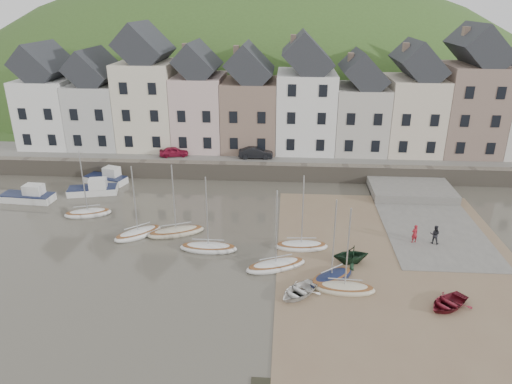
# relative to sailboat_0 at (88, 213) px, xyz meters

# --- Properties ---
(ground) EXTENTS (160.00, 160.00, 0.00)m
(ground) POSITION_rel_sailboat_0_xyz_m (15.25, -6.67, -0.27)
(ground) COLOR #4C473B
(ground) RESTS_ON ground
(quay_land) EXTENTS (90.00, 30.00, 1.50)m
(quay_land) POSITION_rel_sailboat_0_xyz_m (15.25, 25.33, 0.48)
(quay_land) COLOR #395823
(quay_land) RESTS_ON ground
(quay_street) EXTENTS (70.00, 7.00, 0.10)m
(quay_street) POSITION_rel_sailboat_0_xyz_m (15.25, 13.83, 1.28)
(quay_street) COLOR slate
(quay_street) RESTS_ON quay_land
(seawall) EXTENTS (70.00, 1.20, 1.80)m
(seawall) POSITION_rel_sailboat_0_xyz_m (15.25, 10.33, 0.63)
(seawall) COLOR slate
(seawall) RESTS_ON ground
(beach) EXTENTS (18.00, 26.00, 0.06)m
(beach) POSITION_rel_sailboat_0_xyz_m (26.25, -6.67, -0.24)
(beach) COLOR #7D644C
(beach) RESTS_ON ground
(slipway) EXTENTS (8.00, 18.00, 0.12)m
(slipway) POSITION_rel_sailboat_0_xyz_m (30.25, 1.33, -0.21)
(slipway) COLOR slate
(slipway) RESTS_ON ground
(hillside) EXTENTS (134.40, 84.00, 84.00)m
(hillside) POSITION_rel_sailboat_0_xyz_m (10.25, 53.33, -18.26)
(hillside) COLOR #395823
(hillside) RESTS_ON ground
(townhouse_terrace) EXTENTS (61.05, 8.00, 13.93)m
(townhouse_terrace) POSITION_rel_sailboat_0_xyz_m (17.01, 17.33, 7.06)
(townhouse_terrace) COLOR white
(townhouse_terrace) RESTS_ON quay_land
(sailboat_0) EXTENTS (4.36, 2.66, 6.32)m
(sailboat_0) POSITION_rel_sailboat_0_xyz_m (0.00, 0.00, 0.00)
(sailboat_0) COLOR silver
(sailboat_0) RESTS_ON ground
(sailboat_1) EXTENTS (4.08, 3.86, 6.32)m
(sailboat_1) POSITION_rel_sailboat_0_xyz_m (5.72, -3.61, -0.00)
(sailboat_1) COLOR silver
(sailboat_1) RESTS_ON ground
(sailboat_2) EXTENTS (4.93, 3.17, 6.32)m
(sailboat_2) POSITION_rel_sailboat_0_xyz_m (8.78, -3.11, -0.00)
(sailboat_2) COLOR beige
(sailboat_2) RESTS_ON ground
(sailboat_3) EXTENTS (4.52, 1.56, 6.32)m
(sailboat_3) POSITION_rel_sailboat_0_xyz_m (11.89, -5.60, -0.00)
(sailboat_3) COLOR silver
(sailboat_3) RESTS_ON ground
(sailboat_4) EXTENTS (4.78, 3.14, 6.32)m
(sailboat_4) POSITION_rel_sailboat_0_xyz_m (17.19, -7.89, -0.00)
(sailboat_4) COLOR silver
(sailboat_4) RESTS_ON ground
(sailboat_5) EXTENTS (3.80, 3.52, 6.32)m
(sailboat_5) POSITION_rel_sailboat_0_xyz_m (21.07, -9.21, 0.00)
(sailboat_5) COLOR #131B3B
(sailboat_5) RESTS_ON ground
(sailboat_6) EXTENTS (4.25, 1.78, 6.32)m
(sailboat_6) POSITION_rel_sailboat_0_xyz_m (19.09, -4.82, -0.00)
(sailboat_6) COLOR silver
(sailboat_6) RESTS_ON ground
(sailboat_7) EXTENTS (4.15, 1.70, 6.32)m
(sailboat_7) POSITION_rel_sailboat_0_xyz_m (21.85, -10.50, 0.00)
(sailboat_7) COLOR beige
(sailboat_7) RESTS_ON ground
(motorboat_0) EXTENTS (5.00, 2.76, 1.70)m
(motorboat_0) POSITION_rel_sailboat_0_xyz_m (-1.37, 5.00, 0.32)
(motorboat_0) COLOR silver
(motorboat_0) RESTS_ON ground
(motorboat_1) EXTENTS (5.15, 2.11, 1.70)m
(motorboat_1) POSITION_rel_sailboat_0_xyz_m (-6.93, 2.82, 0.32)
(motorboat_1) COLOR silver
(motorboat_1) RESTS_ON ground
(motorboat_2) EXTENTS (4.76, 2.95, 1.70)m
(motorboat_2) POSITION_rel_sailboat_0_xyz_m (-1.18, 8.19, 0.32)
(motorboat_2) COLOR silver
(motorboat_2) RESTS_ON ground
(rowboat_white) EXTENTS (3.65, 3.72, 0.63)m
(rowboat_white) POSITION_rel_sailboat_0_xyz_m (18.75, -11.24, 0.11)
(rowboat_white) COLOR white
(rowboat_white) RESTS_ON beach
(rowboat_green) EXTENTS (3.08, 2.80, 1.40)m
(rowboat_green) POSITION_rel_sailboat_0_xyz_m (22.66, -6.83, 0.50)
(rowboat_green) COLOR black
(rowboat_green) RESTS_ON beach
(rowboat_red) EXTENTS (3.76, 3.62, 0.63)m
(rowboat_red) POSITION_rel_sailboat_0_xyz_m (28.16, -11.88, 0.11)
(rowboat_red) COLOR maroon
(rowboat_red) RESTS_ON beach
(person_red) EXTENTS (0.65, 0.54, 1.52)m
(person_red) POSITION_rel_sailboat_0_xyz_m (28.06, -3.37, 0.61)
(person_red) COLOR maroon
(person_red) RESTS_ON slipway
(person_dark) EXTENTS (0.90, 0.80, 1.55)m
(person_dark) POSITION_rel_sailboat_0_xyz_m (29.62, -3.42, 0.63)
(person_dark) COLOR #222227
(person_dark) RESTS_ON slipway
(car_left) EXTENTS (3.42, 1.94, 1.10)m
(car_left) POSITION_rel_sailboat_0_xyz_m (5.00, 12.83, 1.88)
(car_left) COLOR maroon
(car_left) RESTS_ON quay_street
(car_right) EXTENTS (3.85, 1.45, 1.25)m
(car_right) POSITION_rel_sailboat_0_xyz_m (14.31, 12.83, 1.96)
(car_right) COLOR black
(car_right) RESTS_ON quay_street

